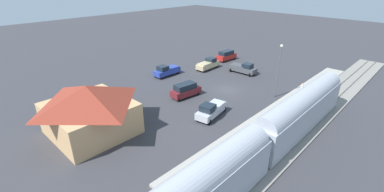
{
  "coord_description": "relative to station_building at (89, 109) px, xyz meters",
  "views": [
    {
      "loc": [
        -23.94,
        33.64,
        17.56
      ],
      "look_at": [
        1.02,
        7.47,
        1.0
      ],
      "focal_mm": 24.65,
      "sensor_mm": 36.0,
      "label": 1
    }
  ],
  "objects": [
    {
      "name": "ground_plane",
      "position": [
        -4.0,
        -22.0,
        -3.21
      ],
      "size": [
        200.0,
        200.0,
        0.0
      ],
      "primitive_type": "plane",
      "color": "#38383D"
    },
    {
      "name": "railway_track",
      "position": [
        -18.0,
        -22.0,
        -3.11
      ],
      "size": [
        4.8,
        70.0,
        0.3
      ],
      "color": "gray",
      "rests_on": "ground"
    },
    {
      "name": "platform",
      "position": [
        -14.0,
        -22.0,
        -3.06
      ],
      "size": [
        3.2,
        46.0,
        0.3
      ],
      "color": "#A8A399",
      "rests_on": "ground"
    },
    {
      "name": "station_building",
      "position": [
        0.0,
        0.0,
        0.0
      ],
      "size": [
        10.04,
        9.53,
        6.16
      ],
      "color": "tan",
      "rests_on": "ground"
    },
    {
      "name": "pedestrian_on_platform",
      "position": [
        -14.52,
        -20.2,
        -1.93
      ],
      "size": [
        0.36,
        0.36,
        1.71
      ],
      "color": "brown",
      "rests_on": "platform"
    },
    {
      "name": "pedestrian_waiting_far",
      "position": [
        -13.88,
        -28.51,
        -1.93
      ],
      "size": [
        0.36,
        0.36,
        1.71
      ],
      "color": "#23284C",
      "rests_on": "platform"
    },
    {
      "name": "pickup_silver",
      "position": [
        -7.98,
        -13.02,
        -2.18
      ],
      "size": [
        2.87,
        5.66,
        2.14
      ],
      "color": "silver",
      "rests_on": "ground"
    },
    {
      "name": "pickup_tan",
      "position": [
        5.46,
        -28.15,
        -2.18
      ],
      "size": [
        2.15,
        5.47,
        2.14
      ],
      "color": "#C6B284",
      "rests_on": "ground"
    },
    {
      "name": "pickup_blue",
      "position": [
        8.6,
        -19.61,
        -2.18
      ],
      "size": [
        1.96,
        5.4,
        2.14
      ],
      "color": "#283D9E",
      "rests_on": "ground"
    },
    {
      "name": "pickup_charcoal",
      "position": [
        -1.23,
        -30.92,
        -2.18
      ],
      "size": [
        5.49,
        2.7,
        2.14
      ],
      "color": "#47494F",
      "rests_on": "ground"
    },
    {
      "name": "suv_red",
      "position": [
        6.42,
        -35.67,
        -2.06
      ],
      "size": [
        2.25,
        5.01,
        2.22
      ],
      "color": "red",
      "rests_on": "ground"
    },
    {
      "name": "suv_maroon",
      "position": [
        -0.87,
        -15.27,
        -2.06
      ],
      "size": [
        2.5,
        5.09,
        2.22
      ],
      "color": "maroon",
      "rests_on": "ground"
    },
    {
      "name": "light_pole_near_platform",
      "position": [
        -11.2,
        -24.88,
        2.04
      ],
      "size": [
        0.44,
        0.44,
        8.44
      ],
      "color": "#515156",
      "rests_on": "ground"
    }
  ]
}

